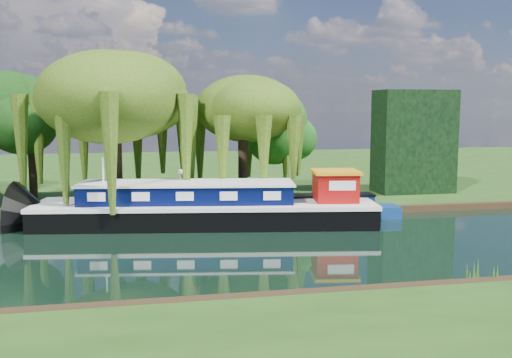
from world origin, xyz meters
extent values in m
plane|color=black|center=(0.00, 0.00, 0.00)|extent=(120.00, 120.00, 0.00)
cube|color=#1C3B10|center=(0.00, 34.00, 0.23)|extent=(120.00, 52.00, 0.45)
cube|color=black|center=(1.73, 6.47, 0.51)|extent=(20.72, 7.54, 1.35)
cube|color=silver|center=(1.73, 6.47, 1.30)|extent=(20.84, 7.64, 0.25)
cube|color=#040A34|center=(0.61, 6.64, 1.97)|extent=(12.91, 5.12, 1.07)
cube|color=silver|center=(0.61, 6.64, 2.57)|extent=(13.17, 5.38, 0.14)
cube|color=maroon|center=(9.52, 5.27, 2.27)|extent=(2.83, 2.83, 1.69)
cube|color=orange|center=(9.52, 5.27, 3.21)|extent=(3.15, 3.15, 0.18)
cylinder|color=silver|center=(-4.28, 7.39, 2.78)|extent=(0.11, 0.11, 2.70)
cube|color=navy|center=(8.51, 7.11, 0.32)|extent=(11.64, 2.84, 0.86)
cube|color=navy|center=(8.51, 7.11, 1.11)|extent=(8.16, 2.08, 0.72)
cube|color=black|center=(8.51, 7.11, 1.52)|extent=(8.26, 2.18, 0.10)
cube|color=silver|center=(5.44, 6.61, 1.15)|extent=(0.58, 0.09, 0.31)
cube|color=silver|center=(7.45, 6.45, 1.15)|extent=(0.58, 0.09, 0.31)
cube|color=silver|center=(9.46, 6.29, 1.15)|extent=(0.58, 0.09, 0.31)
cube|color=silver|center=(11.47, 6.13, 1.15)|extent=(0.58, 0.09, 0.31)
imported|color=silver|center=(12.78, 7.28, 0.00)|extent=(2.76, 2.52, 1.24)
cylinder|color=black|center=(-3.63, 10.76, 3.38)|extent=(0.76, 0.76, 5.86)
ellipsoid|color=#2D4C10|center=(-3.63, 10.76, 7.61)|extent=(8.18, 8.18, 5.29)
cylinder|color=black|center=(5.00, 11.99, 2.88)|extent=(0.69, 0.69, 4.85)
ellipsoid|color=#2D4C10|center=(5.00, 11.99, 6.38)|extent=(6.63, 6.63, 4.28)
cylinder|color=black|center=(-9.78, 15.86, 3.66)|extent=(0.57, 0.57, 6.41)
ellipsoid|color=black|center=(-9.78, 15.86, 6.28)|extent=(5.13, 5.13, 5.13)
cylinder|color=black|center=(9.17, 15.93, 3.02)|extent=(0.43, 0.43, 5.13)
ellipsoid|color=#194C13|center=(9.17, 15.93, 5.11)|extent=(4.10, 4.10, 4.10)
cube|color=black|center=(19.00, 14.00, 4.45)|extent=(6.00, 3.00, 8.00)
cylinder|color=silver|center=(0.50, 10.50, 1.55)|extent=(0.10, 0.10, 2.20)
sphere|color=white|center=(0.50, 10.50, 2.83)|extent=(0.36, 0.36, 0.36)
cylinder|color=silver|center=(-10.00, 8.40, 0.95)|extent=(0.16, 0.16, 1.00)
cylinder|color=silver|center=(-4.00, 8.40, 0.95)|extent=(0.16, 0.16, 1.00)
cylinder|color=silver|center=(3.00, 8.40, 0.95)|extent=(0.16, 0.16, 1.00)
cylinder|color=silver|center=(9.00, 8.40, 0.95)|extent=(0.16, 0.16, 1.00)
cone|color=#1D5115|center=(11.00, -7.70, 0.55)|extent=(1.20, 1.20, 1.10)
camera|label=1|loc=(-1.99, -27.48, 7.04)|focal=40.00mm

